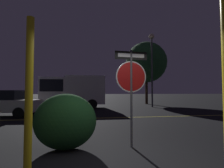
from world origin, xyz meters
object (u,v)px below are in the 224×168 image
Objects in this scene: stop_sign at (131,78)px; yellow_pole_left at (29,97)px; passing_car_2 at (5,104)px; delivery_truck at (72,90)px; hedge_bush_2 at (66,121)px; tree_1 at (146,62)px; street_lamp at (152,55)px.

yellow_pole_left reaches higher than stop_sign.
delivery_truck is (3.55, 4.73, 0.86)m from passing_car_2.
passing_car_2 reaches higher than hedge_bush_2.
yellow_pole_left is 0.36× the size of tree_1.
yellow_pole_left is 1.69m from hedge_bush_2.
stop_sign is 1.65× the size of hedge_bush_2.
stop_sign is 0.36× the size of street_lamp.
tree_1 is (8.39, 17.14, 3.72)m from yellow_pole_left.
street_lamp is (7.41, 12.95, 3.74)m from yellow_pole_left.
delivery_truck is 0.76× the size of street_lamp.
yellow_pole_left is 0.49× the size of delivery_truck.
passing_car_2 is at bearing 127.47° from stop_sign.
hedge_bush_2 is (-1.69, 0.08, -1.11)m from stop_sign.
stop_sign reaches higher than passing_car_2.
tree_1 is (7.94, 15.66, 4.37)m from hedge_bush_2.
tree_1 reaches higher than delivery_truck.
yellow_pole_left is at bearing -106.76° from hedge_bush_2.
hedge_bush_2 is at bearing -116.90° from tree_1.
tree_1 reaches higher than yellow_pole_left.
yellow_pole_left is at bearing -149.99° from stop_sign.
passing_car_2 is at bearing 121.83° from hedge_bush_2.
passing_car_2 is 12.85m from street_lamp.
stop_sign is at bearing -167.73° from delivery_truck.
passing_car_2 is at bearing 114.39° from yellow_pole_left.
stop_sign is 0.34× the size of tree_1.
street_lamp is at bearing -103.18° from tree_1.
passing_car_2 is 5.98m from delivery_truck.
stop_sign is at bearing -2.58° from hedge_bush_2.
passing_car_2 is (-4.16, 6.70, 0.06)m from hedge_bush_2.
passing_car_2 is at bearing -143.49° from tree_1.
delivery_truck is (-0.16, 12.91, 0.27)m from yellow_pole_left.
tree_1 is at bearing 63.92° from yellow_pole_left.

